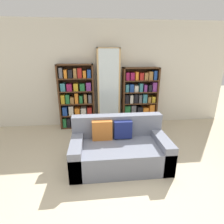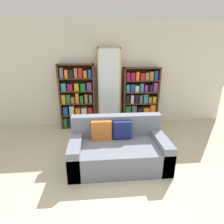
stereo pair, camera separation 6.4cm
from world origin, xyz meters
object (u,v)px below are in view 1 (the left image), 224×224
object	(u,v)px
display_cabinet	(108,89)
wine_bottle	(131,126)
bookshelf_left	(77,98)
bookshelf_right	(139,98)
couch	(119,149)

from	to	relation	value
display_cabinet	wine_bottle	world-z (taller)	display_cabinet
bookshelf_left	display_cabinet	bearing A→B (deg)	-1.16
bookshelf_right	display_cabinet	bearing A→B (deg)	-178.89
bookshelf_left	wine_bottle	xyz separation A→B (m)	(1.37, -0.51, -0.64)
bookshelf_right	wine_bottle	distance (m)	0.84
wine_bottle	display_cabinet	bearing A→B (deg)	137.94
bookshelf_left	bookshelf_right	xyz separation A→B (m)	(1.68, -0.00, -0.04)
display_cabinet	couch	bearing A→B (deg)	-88.77
couch	display_cabinet	bearing A→B (deg)	91.23
couch	bookshelf_right	bearing A→B (deg)	65.45
bookshelf_left	wine_bottle	size ratio (longest dim) A/B	4.31
display_cabinet	bookshelf_right	xyz separation A→B (m)	(0.85, 0.02, -0.26)
couch	bookshelf_left	bearing A→B (deg)	116.11
wine_bottle	bookshelf_right	bearing A→B (deg)	58.80
wine_bottle	couch	bearing A→B (deg)	-111.68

